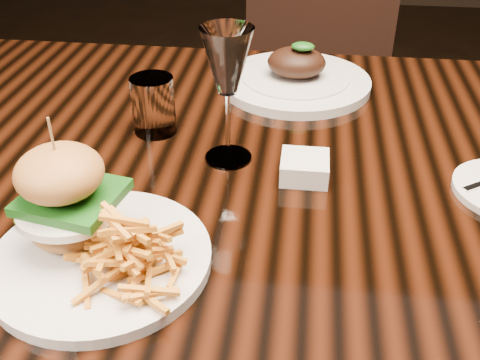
# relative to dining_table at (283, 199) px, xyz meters

# --- Properties ---
(dining_table) EXTENTS (1.60, 0.90, 0.75)m
(dining_table) POSITION_rel_dining_table_xyz_m (0.00, 0.00, 0.00)
(dining_table) COLOR black
(dining_table) RESTS_ON ground
(burger_plate) EXTENTS (0.26, 0.26, 0.18)m
(burger_plate) POSITION_rel_dining_table_xyz_m (-0.20, -0.27, 0.13)
(burger_plate) COLOR silver
(burger_plate) RESTS_ON dining_table
(ramekin) EXTENTS (0.08, 0.08, 0.03)m
(ramekin) POSITION_rel_dining_table_xyz_m (0.03, -0.05, 0.09)
(ramekin) COLOR silver
(ramekin) RESTS_ON dining_table
(wine_glass) EXTENTS (0.08, 0.08, 0.20)m
(wine_glass) POSITION_rel_dining_table_xyz_m (-0.09, -0.01, 0.23)
(wine_glass) COLOR white
(wine_glass) RESTS_ON dining_table
(water_tumbler) EXTENTS (0.07, 0.07, 0.09)m
(water_tumbler) POSITION_rel_dining_table_xyz_m (-0.22, 0.06, 0.12)
(water_tumbler) COLOR white
(water_tumbler) RESTS_ON dining_table
(far_dish) EXTENTS (0.29, 0.29, 0.09)m
(far_dish) POSITION_rel_dining_table_xyz_m (0.00, 0.27, 0.09)
(far_dish) COLOR silver
(far_dish) RESTS_ON dining_table
(chair_far) EXTENTS (0.48, 0.49, 0.95)m
(chair_far) POSITION_rel_dining_table_xyz_m (0.05, 0.89, -0.13)
(chair_far) COLOR black
(chair_far) RESTS_ON ground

